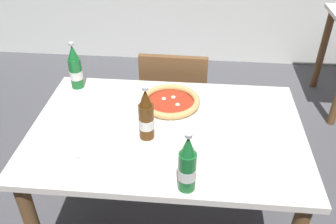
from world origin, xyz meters
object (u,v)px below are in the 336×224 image
Objects in this scene: chair_behind_table at (175,102)px; napkin_with_cutlery at (70,143)px; dining_table_main at (167,147)px; beer_bottle_left at (187,166)px; beer_bottle_center at (146,117)px; pizza_margherita_near at (171,102)px; beer_bottle_right at (75,69)px.

chair_behind_table reaches higher than napkin_with_cutlery.
chair_behind_table is at bearing 63.17° from napkin_with_cutlery.
beer_bottle_left is at bearing -73.36° from dining_table_main.
napkin_with_cutlery is at bearing -166.22° from beer_bottle_center.
pizza_margherita_near reaches higher than napkin_with_cutlery.
pizza_margherita_near is 0.52m from beer_bottle_right.
dining_table_main is 0.62m from beer_bottle_right.
beer_bottle_left is 1.00× the size of beer_bottle_right.
beer_bottle_left is at bearing -47.56° from beer_bottle_right.
dining_table_main is 0.24m from beer_bottle_center.
beer_bottle_right reaches higher than pizza_margherita_near.
beer_bottle_center is 0.34m from napkin_with_cutlery.
dining_table_main is at bearing 40.86° from beer_bottle_center.
beer_bottle_right is (-0.48, -0.30, 0.37)m from chair_behind_table.
pizza_margherita_near is (0.01, -0.44, 0.29)m from chair_behind_table.
chair_behind_table is 3.44× the size of beer_bottle_left.
pizza_margherita_near is 1.25× the size of beer_bottle_left.
beer_bottle_center is 0.56m from beer_bottle_right.
dining_table_main is 0.42m from beer_bottle_left.
dining_table_main is 0.63m from chair_behind_table.
napkin_with_cutlery is (-0.38, -0.75, 0.27)m from chair_behind_table.
napkin_with_cutlery is (-0.31, -0.08, -0.10)m from beer_bottle_center.
napkin_with_cutlery is (-0.39, -0.15, 0.12)m from dining_table_main.
beer_bottle_center is (-0.08, -0.07, 0.22)m from dining_table_main.
napkin_with_cutlery reaches higher than dining_table_main.
beer_bottle_right reaches higher than chair_behind_table.
dining_table_main is 4.86× the size of beer_bottle_center.
beer_bottle_center is at bearing -109.11° from pizza_margherita_near.
beer_bottle_left reaches higher than dining_table_main.
pizza_margherita_near is at bearing 88.52° from dining_table_main.
beer_bottle_right is 0.48m from napkin_with_cutlery.
dining_table_main is 1.41× the size of chair_behind_table.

